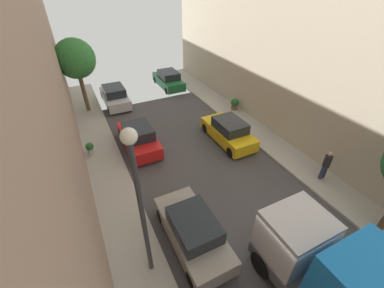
% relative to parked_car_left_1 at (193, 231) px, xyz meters
% --- Properties ---
extents(ground, '(32.00, 32.00, 0.00)m').
position_rel_parked_car_left_1_xyz_m(ground, '(2.70, -2.13, -0.72)').
color(ground, '#423F42').
extents(sidewalk_right, '(2.00, 44.00, 0.15)m').
position_rel_parked_car_left_1_xyz_m(sidewalk_right, '(7.70, -2.13, -0.64)').
color(sidewalk_right, '#A8A399').
rests_on(sidewalk_right, ground).
extents(parked_car_left_1, '(1.78, 4.20, 1.57)m').
position_rel_parked_car_left_1_xyz_m(parked_car_left_1, '(0.00, 0.00, 0.00)').
color(parked_car_left_1, gray).
rests_on(parked_car_left_1, ground).
extents(parked_car_left_2, '(1.78, 4.20, 1.57)m').
position_rel_parked_car_left_1_xyz_m(parked_car_left_2, '(0.00, 7.57, 0.00)').
color(parked_car_left_2, red).
rests_on(parked_car_left_2, ground).
extents(parked_car_left_3, '(1.78, 4.20, 1.57)m').
position_rel_parked_car_left_1_xyz_m(parked_car_left_3, '(0.00, 14.47, 0.00)').
color(parked_car_left_3, silver).
rests_on(parked_car_left_3, ground).
extents(parked_car_right_2, '(1.78, 4.20, 1.57)m').
position_rel_parked_car_left_1_xyz_m(parked_car_right_2, '(5.40, 5.67, 0.00)').
color(parked_car_right_2, gold).
rests_on(parked_car_right_2, ground).
extents(parked_car_right_3, '(1.78, 4.20, 1.57)m').
position_rel_parked_car_left_1_xyz_m(parked_car_right_3, '(5.40, 16.00, 0.00)').
color(parked_car_right_3, '#1E6638').
rests_on(parked_car_right_3, ground).
extents(pedestrian, '(0.40, 0.36, 1.72)m').
position_rel_parked_car_left_1_xyz_m(pedestrian, '(7.82, 0.29, 0.35)').
color(pedestrian, '#2D334C').
rests_on(pedestrian, sidewalk_right).
extents(street_tree_2, '(2.77, 2.77, 5.41)m').
position_rel_parked_car_left_1_xyz_m(street_tree_2, '(-2.24, 14.04, 3.42)').
color(street_tree_2, brown).
rests_on(street_tree_2, sidewalk_left).
extents(potted_plant_3, '(0.47, 0.47, 0.74)m').
position_rel_parked_car_left_1_xyz_m(potted_plant_3, '(-2.88, 8.02, -0.16)').
color(potted_plant_3, '#B2A899').
rests_on(potted_plant_3, sidewalk_left).
extents(potted_plant_4, '(0.64, 0.64, 0.90)m').
position_rel_parked_car_left_1_xyz_m(potted_plant_4, '(8.23, 9.06, -0.09)').
color(potted_plant_4, brown).
rests_on(potted_plant_4, sidewalk_right).
extents(lamp_post, '(0.44, 0.44, 6.06)m').
position_rel_parked_car_left_1_xyz_m(lamp_post, '(-1.90, -0.34, 3.37)').
color(lamp_post, '#333338').
rests_on(lamp_post, sidewalk_left).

